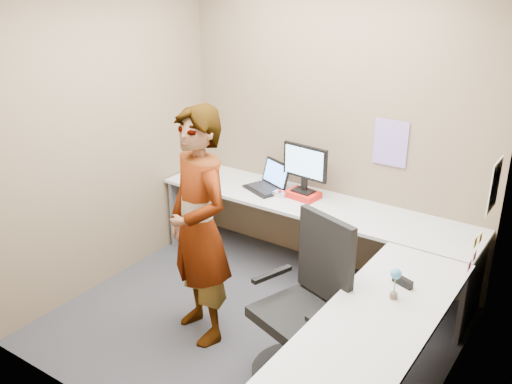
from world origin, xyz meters
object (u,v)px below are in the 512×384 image
Objects in this scene: desk at (325,256)px; person at (199,228)px; office_chair at (305,317)px; monitor at (305,165)px.

person reaches higher than desk.
office_chair is 0.64× the size of person.
desk is 6.52× the size of monitor.
office_chair is at bearing -73.22° from desk.
office_chair is (0.76, -1.31, -0.57)m from monitor.
person reaches higher than monitor.
office_chair reaches higher than desk.
monitor is 0.39× the size of office_chair.
monitor is at bearing 130.88° from desk.
monitor reaches higher than desk.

